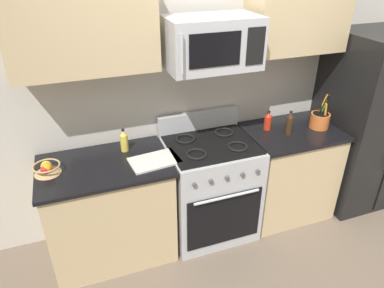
# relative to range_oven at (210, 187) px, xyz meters

# --- Properties ---
(ground_plane) EXTENTS (16.00, 16.00, 0.00)m
(ground_plane) POSITION_rel_range_oven_xyz_m (0.00, -0.64, -0.47)
(ground_plane) COLOR #6B5B4C
(wall_back) EXTENTS (8.00, 0.10, 2.60)m
(wall_back) POSITION_rel_range_oven_xyz_m (0.00, 0.40, 0.83)
(wall_back) COLOR beige
(wall_back) RESTS_ON ground
(counter_left) EXTENTS (1.01, 0.66, 0.91)m
(counter_left) POSITION_rel_range_oven_xyz_m (-0.90, -0.00, -0.02)
(counter_left) COLOR tan
(counter_left) RESTS_ON ground
(range_oven) EXTENTS (0.76, 0.70, 1.09)m
(range_oven) POSITION_rel_range_oven_xyz_m (0.00, 0.00, 0.00)
(range_oven) COLOR #B2B5BA
(range_oven) RESTS_ON ground
(counter_right) EXTENTS (0.85, 0.66, 0.91)m
(counter_right) POSITION_rel_range_oven_xyz_m (0.81, -0.00, -0.02)
(counter_right) COLOR tan
(counter_right) RESTS_ON ground
(refrigerator) EXTENTS (0.79, 0.77, 1.74)m
(refrigerator) POSITION_rel_range_oven_xyz_m (1.65, -0.02, 0.40)
(refrigerator) COLOR black
(refrigerator) RESTS_ON ground
(microwave) EXTENTS (0.69, 0.44, 0.38)m
(microwave) POSITION_rel_range_oven_xyz_m (-0.00, 0.03, 1.29)
(microwave) COLOR #B2B5BA
(upper_cabinets_left) EXTENTS (1.00, 0.34, 0.70)m
(upper_cabinets_left) POSITION_rel_range_oven_xyz_m (-0.90, 0.18, 1.47)
(upper_cabinets_left) COLOR tan
(upper_cabinets_right) EXTENTS (0.84, 0.34, 0.70)m
(upper_cabinets_right) POSITION_rel_range_oven_xyz_m (0.82, 0.18, 1.47)
(upper_cabinets_right) COLOR tan
(utensil_crock) EXTENTS (0.18, 0.18, 0.34)m
(utensil_crock) POSITION_rel_range_oven_xyz_m (1.08, -0.03, 0.51)
(utensil_crock) COLOR #D1662D
(utensil_crock) RESTS_ON counter_right
(fruit_basket) EXTENTS (0.20, 0.20, 0.10)m
(fruit_basket) POSITION_rel_range_oven_xyz_m (-1.30, 0.01, 0.48)
(fruit_basket) COLOR tan
(fruit_basket) RESTS_ON counter_left
(cutting_board) EXTENTS (0.40, 0.28, 0.02)m
(cutting_board) POSITION_rel_range_oven_xyz_m (-0.52, -0.10, 0.45)
(cutting_board) COLOR silver
(cutting_board) RESTS_ON counter_left
(bottle_soy) EXTENTS (0.06, 0.06, 0.22)m
(bottle_soy) POSITION_rel_range_oven_xyz_m (0.73, -0.05, 0.54)
(bottle_soy) COLOR #382314
(bottle_soy) RESTS_ON counter_right
(bottle_hot_sauce) EXTENTS (0.07, 0.07, 0.18)m
(bottle_hot_sauce) POSITION_rel_range_oven_xyz_m (0.60, 0.10, 0.52)
(bottle_hot_sauce) COLOR red
(bottle_hot_sauce) RESTS_ON counter_right
(bottle_oil) EXTENTS (0.06, 0.06, 0.20)m
(bottle_oil) POSITION_rel_range_oven_xyz_m (-0.70, 0.15, 0.53)
(bottle_oil) COLOR gold
(bottle_oil) RESTS_ON counter_left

